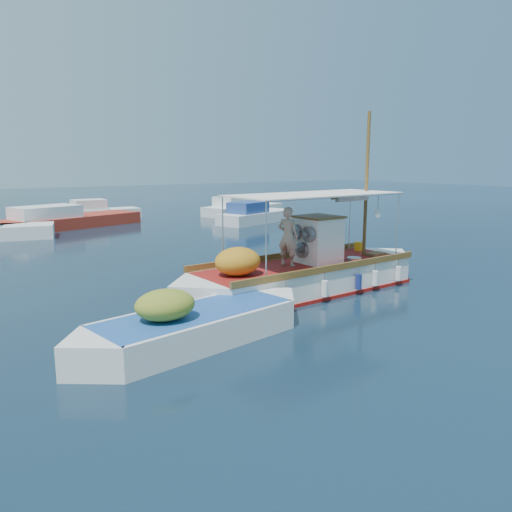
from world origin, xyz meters
TOP-DOWN VIEW (x-y plane):
  - ground at (0.00, 0.00)m, footprint 160.00×160.00m
  - fishing_caique at (0.73, 0.10)m, footprint 10.62×3.25m
  - dinghy at (-4.77, -2.24)m, footprint 6.99×2.79m
  - bg_boat_n at (-2.07, 22.36)m, footprint 10.60×5.71m
  - bg_boat_ne at (10.49, 17.64)m, footprint 7.15×4.22m
  - bg_boat_e at (12.77, 23.06)m, footprint 8.03×4.48m
  - bg_boat_far_n at (1.50, 26.27)m, footprint 5.99×2.13m

SIDE VIEW (x-z plane):
  - ground at x=0.00m, z-range 0.00..0.00m
  - dinghy at x=-4.77m, z-range -0.50..1.23m
  - bg_boat_e at x=12.77m, z-range -0.41..1.39m
  - bg_boat_n at x=-2.07m, z-range -0.41..1.39m
  - bg_boat_far_n at x=1.50m, z-range -0.41..1.39m
  - bg_boat_ne at x=10.49m, z-range -0.41..1.39m
  - fishing_caique at x=0.73m, z-range -2.66..3.82m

